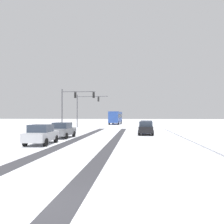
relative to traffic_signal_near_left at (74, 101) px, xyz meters
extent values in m
plane|color=silver|center=(6.67, -30.54, -4.61)|extent=(300.00, 300.00, 0.00)
cube|color=#38383D|center=(7.67, -13.32, -4.61)|extent=(0.87, 37.88, 0.01)
cube|color=#38383D|center=(3.80, -13.32, -4.61)|extent=(1.05, 37.88, 0.01)
cube|color=white|center=(16.56, -15.04, -4.55)|extent=(4.00, 37.88, 0.12)
cylinder|color=#47474C|center=(-1.82, -0.10, -1.36)|extent=(0.18, 0.18, 6.50)
cylinder|color=#47474C|center=(0.81, 0.02, 1.49)|extent=(5.26, 0.37, 0.12)
cube|color=black|center=(0.28, 0.00, 0.94)|extent=(0.33, 0.25, 0.90)
sphere|color=black|center=(0.28, 0.16, 1.24)|extent=(0.20, 0.20, 0.20)
sphere|color=orange|center=(0.28, 0.16, 0.94)|extent=(0.20, 0.20, 0.20)
sphere|color=black|center=(0.28, 0.16, 0.64)|extent=(0.20, 0.20, 0.20)
cube|color=black|center=(3.17, 0.13, 0.94)|extent=(0.33, 0.25, 0.90)
sphere|color=black|center=(3.16, 0.29, 1.24)|extent=(0.20, 0.20, 0.20)
sphere|color=orange|center=(3.16, 0.29, 0.94)|extent=(0.20, 0.20, 0.20)
sphere|color=black|center=(3.16, 0.29, 0.64)|extent=(0.20, 0.20, 0.20)
cylinder|color=#47474C|center=(-1.82, 9.90, -1.36)|extent=(0.18, 0.18, 6.50)
cylinder|color=#47474C|center=(1.27, 9.66, 1.49)|extent=(6.18, 0.59, 0.12)
cube|color=black|center=(2.50, 9.57, 0.94)|extent=(0.34, 0.26, 0.90)
sphere|color=black|center=(2.51, 9.73, 1.24)|extent=(0.20, 0.20, 0.20)
sphere|color=orange|center=(2.51, 9.73, 0.94)|extent=(0.20, 0.20, 0.20)
sphere|color=black|center=(2.51, 9.73, 0.64)|extent=(0.20, 0.20, 0.20)
cube|color=#233899|center=(11.22, -2.04, -3.94)|extent=(1.92, 4.18, 0.70)
cube|color=#2D3847|center=(11.22, -2.19, -3.29)|extent=(1.66, 1.98, 0.60)
cylinder|color=black|center=(10.49, -0.73, -4.29)|extent=(0.25, 0.65, 0.64)
cylinder|color=black|center=(12.10, -0.81, -4.29)|extent=(0.25, 0.65, 0.64)
cylinder|color=black|center=(10.35, -3.27, -4.29)|extent=(0.25, 0.65, 0.64)
cylinder|color=black|center=(11.96, -3.35, -4.29)|extent=(0.25, 0.65, 0.64)
cube|color=black|center=(10.91, -7.17, -3.94)|extent=(1.90, 4.18, 0.70)
cube|color=#2D3847|center=(10.90, -7.32, -3.29)|extent=(1.65, 1.97, 0.60)
cylinder|color=black|center=(10.17, -5.87, -4.29)|extent=(0.25, 0.65, 0.64)
cylinder|color=black|center=(11.78, -5.94, -4.29)|extent=(0.25, 0.65, 0.64)
cylinder|color=black|center=(10.04, -8.40, -4.29)|extent=(0.25, 0.65, 0.64)
cylinder|color=black|center=(11.66, -8.48, -4.29)|extent=(0.25, 0.65, 0.64)
cube|color=slate|center=(2.00, -12.17, -3.94)|extent=(1.90, 4.18, 0.70)
cube|color=#2D3847|center=(2.00, -12.32, -3.29)|extent=(1.65, 1.98, 0.60)
cylinder|color=black|center=(1.26, -10.86, -4.29)|extent=(0.25, 0.65, 0.64)
cylinder|color=black|center=(2.87, -10.94, -4.29)|extent=(0.25, 0.65, 0.64)
cylinder|color=black|center=(1.13, -13.40, -4.29)|extent=(0.25, 0.65, 0.64)
cylinder|color=black|center=(2.75, -13.48, -4.29)|extent=(0.25, 0.65, 0.64)
cube|color=#B7BABF|center=(1.95, -17.79, -3.94)|extent=(1.78, 4.13, 0.70)
cube|color=#2D3847|center=(1.95, -17.94, -3.29)|extent=(1.60, 1.93, 0.60)
cylinder|color=black|center=(1.11, -16.54, -4.29)|extent=(0.23, 0.64, 0.64)
cylinder|color=black|center=(2.73, -16.50, -4.29)|extent=(0.23, 0.64, 0.64)
cylinder|color=black|center=(1.16, -19.08, -4.29)|extent=(0.23, 0.64, 0.64)
cylinder|color=black|center=(2.78, -19.05, -4.29)|extent=(0.23, 0.64, 0.64)
cube|color=#284793|center=(4.45, 27.79, -2.68)|extent=(2.94, 11.09, 2.90)
cube|color=#283342|center=(4.45, 27.79, -2.33)|extent=(2.94, 10.21, 0.90)
cylinder|color=black|center=(5.49, 23.89, -4.13)|extent=(0.34, 0.97, 0.96)
cylinder|color=black|center=(3.11, 23.99, -4.13)|extent=(0.34, 0.97, 0.96)
cylinder|color=black|center=(5.77, 31.04, -4.13)|extent=(0.34, 0.97, 0.96)
cylinder|color=black|center=(3.40, 31.13, -4.13)|extent=(0.34, 0.97, 0.96)
camera|label=1|loc=(9.50, -36.64, -2.25)|focal=38.25mm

